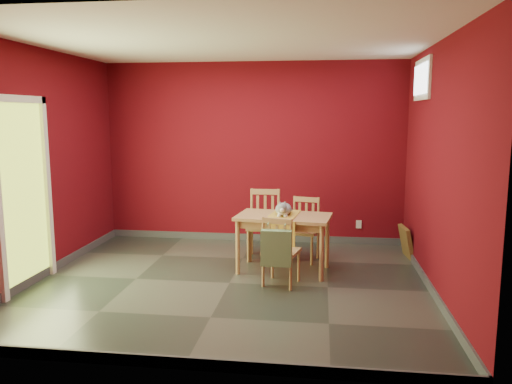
# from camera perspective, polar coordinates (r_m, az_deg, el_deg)

# --- Properties ---
(ground) EXTENTS (4.50, 4.50, 0.00)m
(ground) POSITION_cam_1_polar(r_m,az_deg,el_deg) (5.86, -3.05, -10.34)
(ground) COLOR #2D342D
(ground) RESTS_ON ground
(room_shell) EXTENTS (4.50, 4.50, 4.50)m
(room_shell) POSITION_cam_1_polar(r_m,az_deg,el_deg) (5.85, -3.05, -9.87)
(room_shell) COLOR #590911
(room_shell) RESTS_ON ground
(doorway) EXTENTS (0.06, 1.01, 2.13)m
(doorway) POSITION_cam_1_polar(r_m,az_deg,el_deg) (6.05, -25.11, 0.41)
(doorway) COLOR #B7D838
(doorway) RESTS_ON ground
(window) EXTENTS (0.05, 0.90, 0.50)m
(window) POSITION_cam_1_polar(r_m,az_deg,el_deg) (6.57, 18.44, 12.12)
(window) COLOR white
(window) RESTS_ON room_shell
(outlet_plate) EXTENTS (0.08, 0.02, 0.12)m
(outlet_plate) POSITION_cam_1_polar(r_m,az_deg,el_deg) (7.63, 11.66, -3.64)
(outlet_plate) COLOR silver
(outlet_plate) RESTS_ON room_shell
(dining_table) EXTENTS (1.20, 0.80, 0.71)m
(dining_table) POSITION_cam_1_polar(r_m,az_deg,el_deg) (6.14, 3.18, -3.47)
(dining_table) COLOR #A87D4E
(dining_table) RESTS_ON ground
(table_runner) EXTENTS (0.41, 0.71, 0.34)m
(table_runner) POSITION_cam_1_polar(r_m,az_deg,el_deg) (6.02, 3.10, -3.36)
(table_runner) COLOR gold
(table_runner) RESTS_ON dining_table
(chair_far_left) EXTENTS (0.44, 0.44, 0.93)m
(chair_far_left) POSITION_cam_1_polar(r_m,az_deg,el_deg) (6.72, 0.93, -3.63)
(chair_far_left) COLOR #A87D4E
(chair_far_left) RESTS_ON ground
(chair_far_right) EXTENTS (0.47, 0.47, 0.83)m
(chair_far_right) POSITION_cam_1_polar(r_m,az_deg,el_deg) (6.67, 5.47, -4.18)
(chair_far_right) COLOR #A87D4E
(chair_far_right) RESTS_ON ground
(chair_near) EXTENTS (0.45, 0.45, 0.81)m
(chair_near) POSITION_cam_1_polar(r_m,az_deg,el_deg) (5.67, 2.79, -6.64)
(chair_near) COLOR #A87D4E
(chair_near) RESTS_ON ground
(tote_bag) EXTENTS (0.33, 0.20, 0.47)m
(tote_bag) POSITION_cam_1_polar(r_m,az_deg,el_deg) (5.46, 2.33, -6.41)
(tote_bag) COLOR #5F8557
(tote_bag) RESTS_ON chair_near
(cat) EXTENTS (0.30, 0.45, 0.21)m
(cat) POSITION_cam_1_polar(r_m,az_deg,el_deg) (6.11, 3.16, -1.68)
(cat) COLOR slate
(cat) RESTS_ON table_runner
(picture_frame) EXTENTS (0.18, 0.44, 0.43)m
(picture_frame) POSITION_cam_1_polar(r_m,az_deg,el_deg) (7.09, 16.79, -5.51)
(picture_frame) COLOR brown
(picture_frame) RESTS_ON ground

